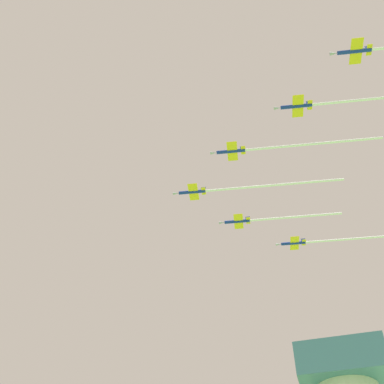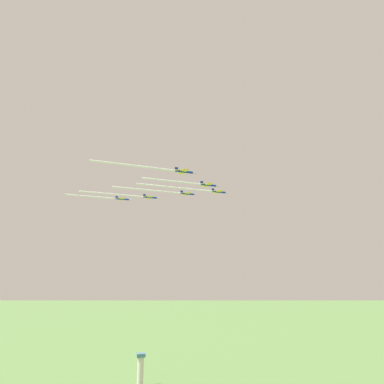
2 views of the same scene
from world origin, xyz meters
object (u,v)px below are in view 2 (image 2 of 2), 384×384
(control_tower, at_px, (140,368))
(jet_port_inner, at_px, (165,192))
(jet_starboard_inner, at_px, (191,183))
(jet_port_outer, at_px, (130,196))
(jet_lead, at_px, (194,189))
(jet_center_rear, at_px, (107,198))
(jet_starboard_outer, at_px, (158,168))

(control_tower, distance_m, jet_port_inner, 131.84)
(jet_starboard_inner, xyz_separation_m, jet_port_outer, (-41.36, -28.35, 1.52))
(jet_starboard_inner, distance_m, jet_port_outer, 50.17)
(jet_lead, relative_size, jet_center_rear, 1.32)
(jet_port_outer, relative_size, jet_center_rear, 1.17)
(jet_lead, xyz_separation_m, jet_center_rear, (-38.58, -47.44, 1.32))
(control_tower, relative_size, jet_port_inner, 0.42)
(jet_port_outer, bearing_deg, jet_starboard_outer, 0.25)
(jet_starboard_outer, relative_size, jet_center_rear, 1.16)
(jet_port_inner, relative_size, jet_center_rear, 1.24)
(jet_port_inner, bearing_deg, jet_starboard_outer, -21.44)
(jet_port_inner, bearing_deg, jet_port_outer, -129.90)
(control_tower, relative_size, jet_starboard_inner, 0.52)
(jet_lead, height_order, jet_center_rear, jet_center_rear)
(jet_starboard_inner, height_order, jet_starboard_outer, jet_starboard_outer)
(jet_lead, bearing_deg, jet_port_outer, -135.05)
(control_tower, distance_m, jet_center_rear, 123.72)
(jet_port_inner, xyz_separation_m, jet_starboard_inner, (29.10, 8.43, -2.13))
(jet_port_inner, height_order, jet_port_outer, jet_port_inner)
(jet_lead, bearing_deg, control_tower, -176.14)
(jet_port_inner, height_order, jet_starboard_inner, jet_port_inner)
(control_tower, xyz_separation_m, jet_starboard_inner, (100.25, 12.52, 108.80))
(jet_center_rear, bearing_deg, jet_lead, 42.59)
(control_tower, height_order, jet_port_outer, jet_port_outer)
(jet_starboard_outer, bearing_deg, control_tower, 168.36)
(jet_port_inner, xyz_separation_m, jet_center_rear, (-25.47, -33.38, 0.26))
(jet_port_outer, relative_size, jet_starboard_outer, 1.01)
(jet_port_inner, bearing_deg, control_tower, 175.00)
(jet_starboard_inner, relative_size, jet_port_outer, 0.85)
(jet_starboard_inner, bearing_deg, jet_starboard_outer, -55.50)
(jet_center_rear, bearing_deg, jet_port_outer, 37.28)
(jet_lead, relative_size, jet_port_outer, 1.12)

